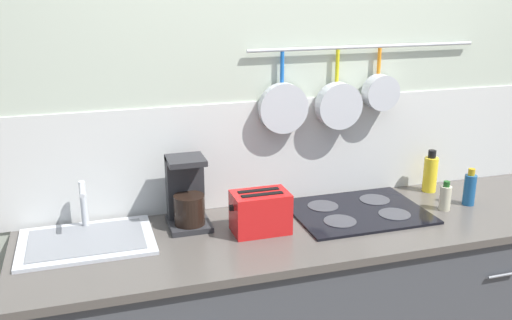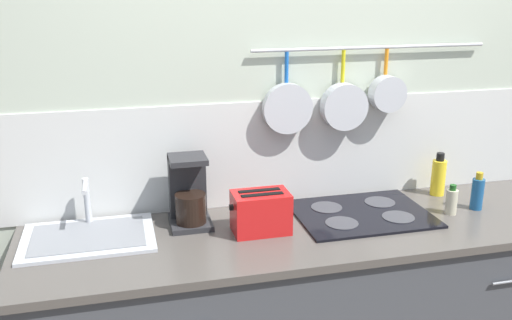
% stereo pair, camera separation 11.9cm
% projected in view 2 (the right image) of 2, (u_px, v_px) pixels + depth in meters
% --- Properties ---
extents(wall_back, '(7.20, 0.16, 2.60)m').
position_uv_depth(wall_back, '(308.00, 121.00, 2.74)').
color(wall_back, '#B2BCA8').
rests_on(wall_back, ground_plane).
extents(cabinet_base, '(2.66, 0.65, 0.85)m').
position_uv_depth(cabinet_base, '(329.00, 317.00, 2.65)').
color(cabinet_base, '#3F4247').
rests_on(cabinet_base, ground_plane).
extents(countertop, '(2.70, 0.68, 0.03)m').
position_uv_depth(countertop, '(333.00, 230.00, 2.51)').
color(countertop, '#4C4742').
rests_on(countertop, cabinet_base).
extents(sink_basin, '(0.54, 0.38, 0.22)m').
position_uv_depth(sink_basin, '(88.00, 235.00, 2.38)').
color(sink_basin, '#B7BABF').
rests_on(sink_basin, countertop).
extents(coffee_maker, '(0.18, 0.21, 0.31)m').
position_uv_depth(coffee_maker, '(189.00, 196.00, 2.51)').
color(coffee_maker, '#262628').
rests_on(coffee_maker, countertop).
extents(toaster, '(0.26, 0.15, 0.18)m').
position_uv_depth(toaster, '(261.00, 212.00, 2.43)').
color(toaster, red).
rests_on(toaster, countertop).
extents(cooktop, '(0.61, 0.47, 0.01)m').
position_uv_depth(cooktop, '(362.00, 213.00, 2.63)').
color(cooktop, black).
rests_on(cooktop, countertop).
extents(bottle_vinegar, '(0.05, 0.05, 0.14)m').
position_uv_depth(bottle_vinegar, '(452.00, 201.00, 2.62)').
color(bottle_vinegar, '#BFB799').
rests_on(bottle_vinegar, countertop).
extents(bottle_cooking_wine, '(0.07, 0.07, 0.22)m').
position_uv_depth(bottle_cooking_wine, '(438.00, 176.00, 2.85)').
color(bottle_cooking_wine, yellow).
rests_on(bottle_cooking_wine, countertop).
extents(bottle_dish_soap, '(0.06, 0.06, 0.18)m').
position_uv_depth(bottle_dish_soap, '(477.00, 193.00, 2.67)').
color(bottle_dish_soap, navy).
rests_on(bottle_dish_soap, countertop).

